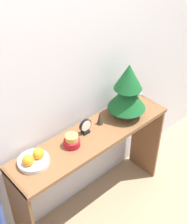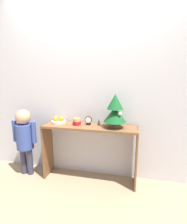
% 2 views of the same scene
% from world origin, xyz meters
% --- Properties ---
extents(ground_plane, '(12.00, 12.00, 0.00)m').
position_xyz_m(ground_plane, '(0.00, 0.00, 0.00)').
color(ground_plane, '#997F60').
extents(back_wall, '(7.00, 0.05, 2.50)m').
position_xyz_m(back_wall, '(0.00, 0.37, 1.25)').
color(back_wall, silver).
rests_on(back_wall, ground_plane).
extents(console_table, '(1.28, 0.33, 0.79)m').
position_xyz_m(console_table, '(0.00, 0.16, 0.61)').
color(console_table, brown).
rests_on(console_table, ground_plane).
extents(mini_tree, '(0.28, 0.28, 0.44)m').
position_xyz_m(mini_tree, '(0.34, 0.16, 1.01)').
color(mini_tree, '#4C3828').
rests_on(mini_tree, console_table).
extents(fruit_bowl, '(0.20, 0.20, 0.09)m').
position_xyz_m(fruit_bowl, '(-0.46, 0.21, 0.82)').
color(fruit_bowl, silver).
rests_on(fruit_bowl, console_table).
extents(singing_bowl, '(0.11, 0.11, 0.09)m').
position_xyz_m(singing_bowl, '(-0.18, 0.17, 0.83)').
color(singing_bowl, '#AD1923').
rests_on(singing_bowl, console_table).
extents(desk_clock, '(0.10, 0.04, 0.12)m').
position_xyz_m(desk_clock, '(-0.02, 0.21, 0.85)').
color(desk_clock, black).
rests_on(desk_clock, console_table).
extents(figurine, '(0.05, 0.05, 0.09)m').
position_xyz_m(figurine, '(0.12, 0.22, 0.84)').
color(figurine, '#382D23').
rests_on(figurine, console_table).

